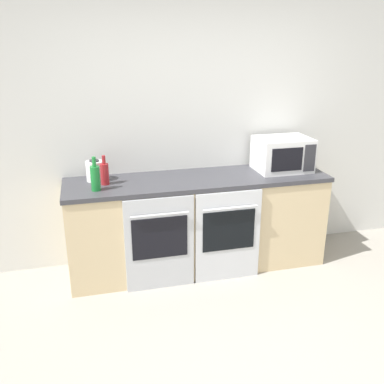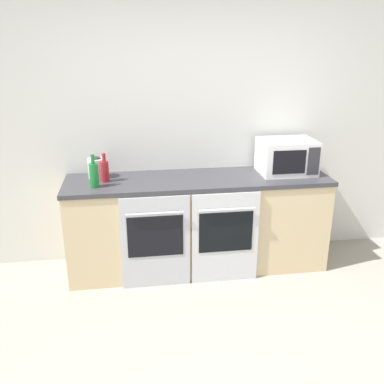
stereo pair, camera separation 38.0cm
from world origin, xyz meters
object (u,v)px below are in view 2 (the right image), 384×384
(oven_right, at_px, (225,238))
(kettle, at_px, (97,168))
(oven_left, at_px, (156,242))
(bottle_red, at_px, (105,171))
(bottle_green, at_px, (94,174))
(microwave, at_px, (287,156))

(oven_right, distance_m, kettle, 1.33)
(oven_left, height_order, bottle_red, bottle_red)
(oven_right, height_order, bottle_red, bottle_red)
(oven_right, bearing_deg, bottle_red, 161.96)
(oven_right, distance_m, bottle_red, 1.23)
(bottle_red, bearing_deg, bottle_green, -120.59)
(microwave, relative_size, bottle_green, 1.75)
(microwave, xyz_separation_m, bottle_red, (-1.69, -0.03, -0.06))
(oven_left, bearing_deg, bottle_red, 140.75)
(oven_right, bearing_deg, kettle, 157.34)
(oven_left, relative_size, bottle_green, 2.94)
(oven_left, bearing_deg, kettle, 136.61)
(oven_right, height_order, bottle_green, bottle_green)
(microwave, bearing_deg, oven_left, -164.06)
(oven_right, distance_m, microwave, 0.98)
(bottle_green, distance_m, kettle, 0.27)
(bottle_green, xyz_separation_m, bottle_red, (0.08, 0.14, -0.01))
(bottle_red, bearing_deg, microwave, 0.95)
(oven_left, xyz_separation_m, bottle_red, (-0.41, 0.34, 0.57))
(microwave, distance_m, kettle, 1.78)
(bottle_red, relative_size, kettle, 1.35)
(microwave, height_order, bottle_green, microwave)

